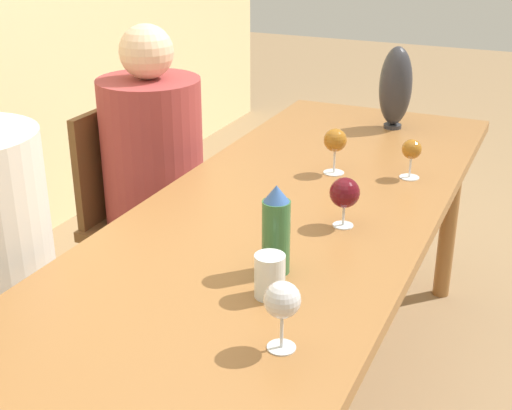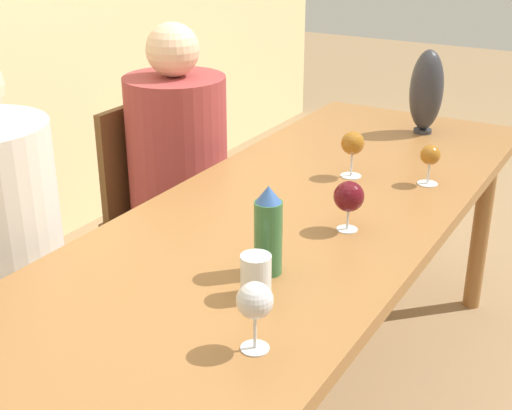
% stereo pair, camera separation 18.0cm
% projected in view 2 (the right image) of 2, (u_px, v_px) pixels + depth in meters
% --- Properties ---
extents(dining_table, '(2.52, 0.82, 0.77)m').
position_uv_depth(dining_table, '(279.00, 247.00, 2.00)').
color(dining_table, '#936033').
rests_on(dining_table, ground_plane).
extents(water_bottle, '(0.07, 0.07, 0.22)m').
position_uv_depth(water_bottle, '(268.00, 231.00, 1.66)').
color(water_bottle, '#336638').
rests_on(water_bottle, dining_table).
extents(water_tumbler, '(0.07, 0.07, 0.10)m').
position_uv_depth(water_tumbler, '(256.00, 276.00, 1.58)').
color(water_tumbler, silver).
rests_on(water_tumbler, dining_table).
extents(vase, '(0.13, 0.13, 0.32)m').
position_uv_depth(vase, '(426.00, 91.00, 2.67)').
color(vase, '#2D2D33').
rests_on(vase, dining_table).
extents(wine_glass_0, '(0.07, 0.07, 0.15)m').
position_uv_depth(wine_glass_0, '(353.00, 144.00, 2.26)').
color(wine_glass_0, silver).
rests_on(wine_glass_0, dining_table).
extents(wine_glass_1, '(0.06, 0.06, 0.13)m').
position_uv_depth(wine_glass_1, '(430.00, 156.00, 2.20)').
color(wine_glass_1, silver).
rests_on(wine_glass_1, dining_table).
extents(wine_glass_2, '(0.08, 0.08, 0.14)m').
position_uv_depth(wine_glass_2, '(349.00, 197.00, 1.89)').
color(wine_glass_2, silver).
rests_on(wine_glass_2, dining_table).
extents(wine_glass_3, '(0.07, 0.07, 0.15)m').
position_uv_depth(wine_glass_3, '(255.00, 302.00, 1.37)').
color(wine_glass_3, silver).
rests_on(wine_glass_3, dining_table).
extents(chair_far, '(0.44, 0.44, 0.89)m').
position_uv_depth(chair_far, '(166.00, 208.00, 2.77)').
color(chair_far, brown).
rests_on(chair_far, ground_plane).
extents(person_far, '(0.37, 0.37, 1.21)m').
position_uv_depth(person_far, '(182.00, 175.00, 2.67)').
color(person_far, '#2D2D38').
rests_on(person_far, ground_plane).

